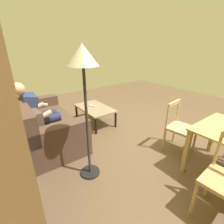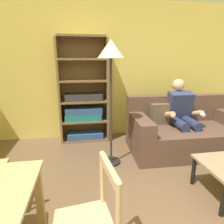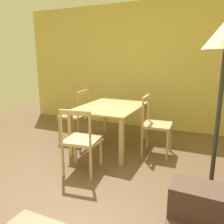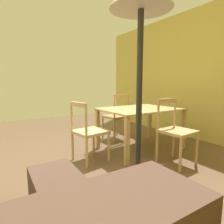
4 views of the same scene
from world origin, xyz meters
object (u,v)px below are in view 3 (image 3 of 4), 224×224
Objects in this scene: dining_chair_facing_couch at (81,141)px; dining_chair_by_doorway at (75,116)px; dining_table at (112,111)px; dining_chair_near_wall at (155,125)px.

dining_chair_by_doorway is (-0.99, -0.74, 0.02)m from dining_chair_facing_couch.
dining_chair_facing_couch is at bearing 36.62° from dining_chair_by_doorway.
dining_table is 1.01m from dining_chair_facing_couch.
dining_chair_near_wall is at bearing 143.52° from dining_chair_facing_couch.
dining_chair_near_wall reaches higher than dining_table.
dining_chair_facing_couch is at bearing 0.23° from dining_table.
dining_chair_near_wall is at bearing 89.81° from dining_chair_by_doorway.
dining_table is at bearing -90.14° from dining_chair_near_wall.
dining_chair_facing_couch is (0.99, -0.73, -0.03)m from dining_chair_near_wall.
dining_chair_by_doorway is at bearing -90.19° from dining_chair_near_wall.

